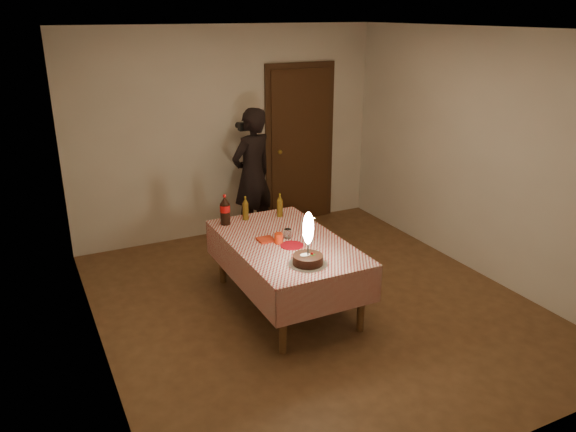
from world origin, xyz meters
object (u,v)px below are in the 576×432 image
object	(u,v)px
clear_cup	(288,234)
birthday_cake	(308,251)
red_plate	(292,245)
dining_table	(286,250)
photographer	(252,175)
cola_bottle	(225,210)
amber_bottle_right	(280,206)
amber_bottle_left	(245,209)
red_cup	(279,238)

from	to	relation	value
clear_cup	birthday_cake	bearing A→B (deg)	-100.11
birthday_cake	red_plate	bearing A→B (deg)	82.07
dining_table	photographer	world-z (taller)	photographer
cola_bottle	photographer	size ratio (longest dim) A/B	0.19
amber_bottle_right	clear_cup	bearing A→B (deg)	-108.46
dining_table	birthday_cake	world-z (taller)	birthday_cake
dining_table	red_plate	size ratio (longest dim) A/B	7.82
red_plate	photographer	size ratio (longest dim) A/B	0.13
amber_bottle_right	photographer	bearing A→B (deg)	82.43
amber_bottle_left	dining_table	bearing A→B (deg)	-80.42
birthday_cake	amber_bottle_left	world-z (taller)	birthday_cake
dining_table	birthday_cake	xyz separation A→B (m)	(-0.06, -0.55, 0.22)
red_plate	photographer	world-z (taller)	photographer
birthday_cake	red_cup	bearing A→B (deg)	92.74
dining_table	amber_bottle_left	bearing A→B (deg)	99.58
cola_bottle	amber_bottle_left	bearing A→B (deg)	7.73
red_cup	amber_bottle_right	size ratio (longest dim) A/B	0.39
birthday_cake	photographer	xyz separation A→B (m)	(0.45, 2.28, 0.03)
cola_bottle	amber_bottle_left	distance (m)	0.24
red_cup	red_plate	bearing A→B (deg)	-52.99
amber_bottle_right	dining_table	bearing A→B (deg)	-110.95
amber_bottle_right	photographer	distance (m)	1.10
cola_bottle	red_plate	bearing A→B (deg)	-66.13
clear_cup	photographer	distance (m)	1.71
birthday_cake	clear_cup	xyz separation A→B (m)	(0.11, 0.61, -0.08)
birthday_cake	amber_bottle_left	xyz separation A→B (m)	(-0.06, 1.26, -0.01)
birthday_cake	cola_bottle	distance (m)	1.27
amber_bottle_left	amber_bottle_right	distance (m)	0.37
red_cup	amber_bottle_right	bearing A→B (deg)	63.49
birthday_cake	red_cup	distance (m)	0.54
clear_cup	amber_bottle_right	xyz separation A→B (m)	(0.19, 0.58, 0.07)
dining_table	clear_cup	distance (m)	0.16
clear_cup	amber_bottle_right	world-z (taller)	amber_bottle_right
red_plate	amber_bottle_left	distance (m)	0.86
red_plate	cola_bottle	xyz separation A→B (m)	(-0.36, 0.81, 0.15)
photographer	dining_table	bearing A→B (deg)	-102.70
dining_table	clear_cup	xyz separation A→B (m)	(0.05, 0.06, 0.14)
birthday_cake	clear_cup	distance (m)	0.63
amber_bottle_right	red_cup	bearing A→B (deg)	-116.51
red_cup	birthday_cake	bearing A→B (deg)	-87.26
red_cup	photographer	distance (m)	1.81
red_plate	red_cup	xyz separation A→B (m)	(-0.08, 0.11, 0.05)
amber_bottle_left	red_cup	bearing A→B (deg)	-87.16
photographer	red_cup	bearing A→B (deg)	-105.15
red_cup	clear_cup	size ratio (longest dim) A/B	1.11
cola_bottle	amber_bottle_right	world-z (taller)	cola_bottle
birthday_cake	amber_bottle_right	xyz separation A→B (m)	(0.30, 1.19, -0.01)
cola_bottle	amber_bottle_left	size ratio (longest dim) A/B	1.25
birthday_cake	red_cup	world-z (taller)	birthday_cake
clear_cup	cola_bottle	world-z (taller)	cola_bottle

